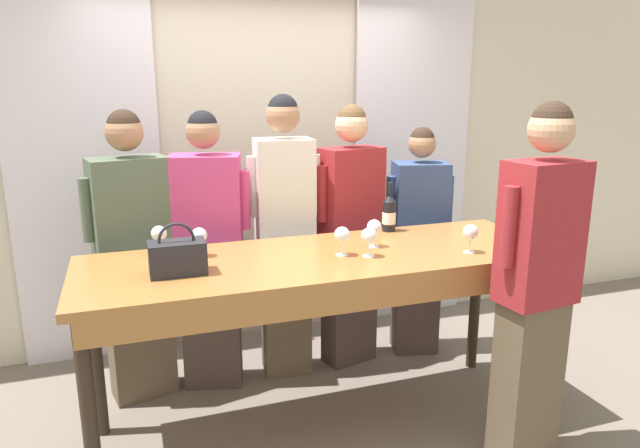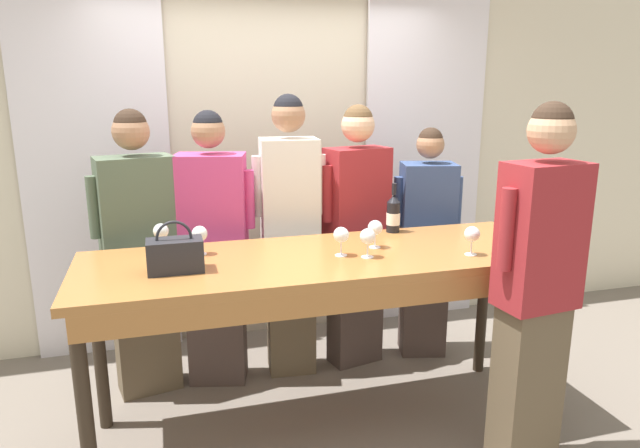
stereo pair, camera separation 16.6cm
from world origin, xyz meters
name	(u,v)px [view 2 (the right image)]	position (x,y,z in m)	size (l,w,h in m)	color
ground_plane	(324,426)	(0.00, 0.00, 0.00)	(18.00, 18.00, 0.00)	#70665B
wall_back	(271,155)	(0.00, 1.44, 1.40)	(12.00, 0.06, 2.80)	beige
curtain_panel_left	(97,170)	(-1.24, 1.37, 1.34)	(0.99, 0.03, 2.69)	white
curtain_panel_right	(424,158)	(1.24, 1.37, 1.34)	(0.99, 0.03, 2.69)	white
tasting_bar	(326,276)	(0.00, -0.03, 0.93)	(2.57, 0.84, 1.03)	#9E6633
wine_bottle	(393,214)	(0.54, 0.35, 1.15)	(0.08, 0.08, 0.30)	black
handbag	(175,254)	(-0.77, -0.06, 1.12)	(0.27, 0.15, 0.25)	#232328
wine_glass_front_left	(368,237)	(0.21, -0.11, 1.15)	(0.08, 0.08, 0.16)	white
wine_glass_front_mid	(161,232)	(-0.83, 0.30, 1.15)	(0.08, 0.08, 0.16)	white
wine_glass_front_right	(200,235)	(-0.64, 0.19, 1.15)	(0.08, 0.08, 0.16)	white
wine_glass_center_left	(375,228)	(0.31, 0.05, 1.15)	(0.08, 0.08, 0.16)	white
wine_glass_center_mid	(341,235)	(0.08, -0.04, 1.15)	(0.08, 0.08, 0.16)	white
wine_glass_center_right	(472,235)	(0.75, -0.22, 1.15)	(0.08, 0.08, 0.16)	white
guest_olive_jacket	(140,253)	(-0.97, 0.72, 0.91)	(0.55, 0.34, 1.79)	brown
guest_pink_top	(214,250)	(-0.52, 0.72, 0.90)	(0.54, 0.36, 1.77)	#473833
guest_cream_sweater	(290,234)	(-0.03, 0.72, 0.97)	(0.48, 0.30, 1.87)	brown
guest_striped_shirt	(356,233)	(0.44, 0.72, 0.94)	(0.52, 0.32, 1.80)	#473833
guest_navy_coat	(426,243)	(0.96, 0.72, 0.83)	(0.48, 0.35, 1.64)	#473833
host_pouring	(536,288)	(0.89, -0.60, 0.97)	(0.49, 0.27, 1.85)	brown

